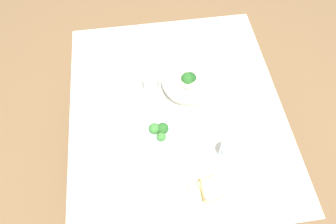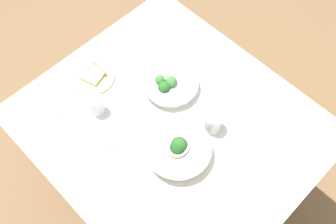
% 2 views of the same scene
% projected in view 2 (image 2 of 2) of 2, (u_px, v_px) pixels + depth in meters
% --- Properties ---
extents(ground_plane, '(6.00, 6.00, 0.00)m').
position_uv_depth(ground_plane, '(170.00, 181.00, 2.29)').
color(ground_plane, brown).
extents(dining_table, '(1.17, 1.03, 0.73)m').
position_uv_depth(dining_table, '(171.00, 135.00, 1.76)').
color(dining_table, beige).
rests_on(dining_table, ground_plane).
extents(broccoli_bowl_far, '(0.27, 0.27, 0.10)m').
position_uv_depth(broccoli_bowl_far, '(178.00, 149.00, 1.56)').
color(broccoli_bowl_far, silver).
rests_on(broccoli_bowl_far, dining_table).
extents(broccoli_bowl_near, '(0.24, 0.24, 0.08)m').
position_uv_depth(broccoli_bowl_near, '(170.00, 85.00, 1.72)').
color(broccoli_bowl_near, white).
rests_on(broccoli_bowl_near, dining_table).
extents(bread_side_plate, '(0.19, 0.19, 0.03)m').
position_uv_depth(bread_side_plate, '(93.00, 76.00, 1.76)').
color(bread_side_plate, '#B7D684').
rests_on(bread_side_plate, dining_table).
extents(water_glass_center, '(0.08, 0.08, 0.10)m').
position_uv_depth(water_glass_center, '(213.00, 121.00, 1.61)').
color(water_glass_center, silver).
rests_on(water_glass_center, dining_table).
extents(water_glass_side, '(0.07, 0.07, 0.09)m').
position_uv_depth(water_glass_side, '(96.00, 106.00, 1.65)').
color(water_glass_side, silver).
rests_on(water_glass_side, dining_table).
extents(fork_by_far_bowl, '(0.10, 0.02, 0.00)m').
position_uv_depth(fork_by_far_bowl, '(52.00, 112.00, 1.68)').
color(fork_by_far_bowl, '#B7B7BC').
rests_on(fork_by_far_bowl, dining_table).
extents(fork_by_near_bowl, '(0.07, 0.08, 0.00)m').
position_uv_depth(fork_by_near_bowl, '(248.00, 157.00, 1.58)').
color(fork_by_near_bowl, '#B7B7BC').
rests_on(fork_by_near_bowl, dining_table).
extents(table_knife_left, '(0.09, 0.19, 0.00)m').
position_uv_depth(table_knife_left, '(129.00, 137.00, 1.62)').
color(table_knife_left, '#B7B7BC').
rests_on(table_knife_left, dining_table).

